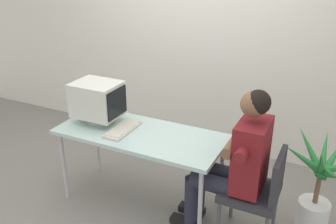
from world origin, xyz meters
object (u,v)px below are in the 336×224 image
Objects in this scene: desk at (140,138)px; crt_monitor at (98,100)px; office_chair at (258,190)px; person_seated at (236,160)px; potted_plant at (318,190)px; keyboard at (123,129)px.

crt_monitor is at bearing 175.75° from desk.
crt_monitor reaches higher than office_chair.
desk is 1.14× the size of person_seated.
office_chair is (1.07, -0.02, -0.19)m from desk.
crt_monitor reaches higher than desk.
desk is 1.79× the size of office_chair.
keyboard is at bearing -168.73° from potted_plant.
person_seated is at bearing 0.57° from keyboard.
person_seated is at bearing -152.65° from potted_plant.
office_chair is 0.53m from potted_plant.
keyboard is 1.71m from potted_plant.
crt_monitor is at bearing 177.82° from office_chair.
office_chair is at bearing -1.29° from desk.
person_seated is at bearing -2.49° from crt_monitor.
crt_monitor is at bearing 167.26° from keyboard.
potted_plant is at bearing 37.04° from office_chair.
desk is 1.09m from office_chair.
keyboard is 1.25m from office_chair.
desk is 1.54m from potted_plant.
keyboard is 1.03m from person_seated.
person_seated reaches higher than office_chair.
desk is at bearing -168.87° from potted_plant.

